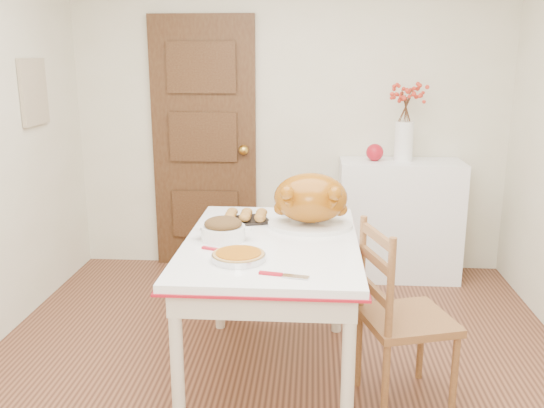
# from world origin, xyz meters

# --- Properties ---
(floor) EXTENTS (3.50, 4.00, 0.00)m
(floor) POSITION_xyz_m (0.00, 0.00, 0.00)
(floor) COLOR #422316
(floor) RESTS_ON ground
(wall_back) EXTENTS (3.50, 0.00, 2.50)m
(wall_back) POSITION_xyz_m (0.00, 2.00, 1.25)
(wall_back) COLOR silver
(wall_back) RESTS_ON ground
(wall_front) EXTENTS (3.50, 0.00, 2.50)m
(wall_front) POSITION_xyz_m (0.00, -2.00, 1.25)
(wall_front) COLOR silver
(wall_front) RESTS_ON ground
(door_back) EXTENTS (0.85, 0.06, 2.06)m
(door_back) POSITION_xyz_m (-0.70, 1.97, 1.03)
(door_back) COLOR #361B0D
(door_back) RESTS_ON ground
(photo_board) EXTENTS (0.03, 0.35, 0.45)m
(photo_board) POSITION_xyz_m (-1.73, 1.20, 1.50)
(photo_board) COLOR #C0B187
(photo_board) RESTS_ON ground
(sideboard) EXTENTS (0.95, 0.42, 0.95)m
(sideboard) POSITION_xyz_m (0.88, 1.78, 0.47)
(sideboard) COLOR white
(sideboard) RESTS_ON floor
(kitchen_table) EXTENTS (0.92, 1.35, 0.81)m
(kitchen_table) POSITION_xyz_m (-0.02, 0.16, 0.40)
(kitchen_table) COLOR white
(kitchen_table) RESTS_ON floor
(chair_oak) EXTENTS (0.52, 0.52, 0.95)m
(chair_oak) POSITION_xyz_m (0.68, -0.00, 0.48)
(chair_oak) COLOR brown
(chair_oak) RESTS_ON floor
(berry_vase) EXTENTS (0.33, 0.33, 0.64)m
(berry_vase) POSITION_xyz_m (0.89, 1.78, 1.26)
(berry_vase) COLOR white
(berry_vase) RESTS_ON sideboard
(apple) EXTENTS (0.13, 0.13, 0.13)m
(apple) POSITION_xyz_m (0.67, 1.78, 1.01)
(apple) COLOR #A40F1D
(apple) RESTS_ON sideboard
(turkey_platter) EXTENTS (0.49, 0.40, 0.30)m
(turkey_platter) POSITION_xyz_m (0.18, 0.41, 0.96)
(turkey_platter) COLOR #8F4B05
(turkey_platter) RESTS_ON kitchen_table
(pumpkin_pie) EXTENTS (0.27, 0.27, 0.05)m
(pumpkin_pie) POSITION_xyz_m (-0.15, -0.17, 0.83)
(pumpkin_pie) COLOR #A1560C
(pumpkin_pie) RESTS_ON kitchen_table
(stuffing_dish) EXTENTS (0.33, 0.28, 0.11)m
(stuffing_dish) POSITION_xyz_m (-0.27, 0.15, 0.86)
(stuffing_dish) COLOR brown
(stuffing_dish) RESTS_ON kitchen_table
(rolls_tray) EXTENTS (0.30, 0.27, 0.07)m
(rolls_tray) POSITION_xyz_m (-0.19, 0.49, 0.84)
(rolls_tray) COLOR #A16934
(rolls_tray) RESTS_ON kitchen_table
(pie_server) EXTENTS (0.23, 0.11, 0.01)m
(pie_server) POSITION_xyz_m (0.07, -0.35, 0.81)
(pie_server) COLOR silver
(pie_server) RESTS_ON kitchen_table
(carving_knife) EXTENTS (0.26, 0.15, 0.01)m
(carving_knife) POSITION_xyz_m (-0.23, -0.05, 0.81)
(carving_knife) COLOR silver
(carving_knife) RESTS_ON kitchen_table
(drinking_glass) EXTENTS (0.08, 0.08, 0.10)m
(drinking_glass) POSITION_xyz_m (0.04, 0.67, 0.86)
(drinking_glass) COLOR white
(drinking_glass) RESTS_ON kitchen_table
(shaker_pair) EXTENTS (0.10, 0.06, 0.09)m
(shaker_pair) POSITION_xyz_m (0.28, 0.68, 0.85)
(shaker_pair) COLOR white
(shaker_pair) RESTS_ON kitchen_table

